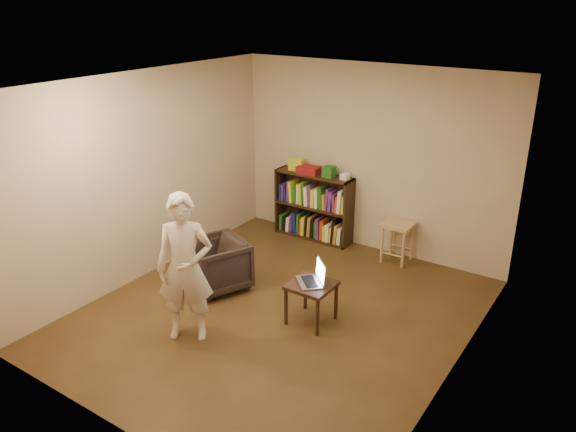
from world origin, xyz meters
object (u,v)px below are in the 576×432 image
Objects in this scene: stool at (398,230)px; laptop at (314,278)px; bookshelf at (314,210)px; armchair at (216,265)px; person at (185,268)px; side_table at (311,290)px.

stool is 1.93m from laptop.
bookshelf is 1.71× the size of armchair.
armchair is at bearing -95.12° from bookshelf.
stool is at bearing -2.68° from bookshelf.
stool is 1.33× the size of laptop.
stool is at bearing 36.77° from person.
bookshelf is 2.02m from armchair.
bookshelf is 2.84× the size of laptop.
bookshelf is at bearing 120.69° from side_table.
armchair is 1.66× the size of laptop.
person reaches higher than laptop.
person is at bearing -89.45° from laptop.
side_table is at bearing -59.31° from bookshelf.
person is (-0.95, -0.99, 0.27)m from laptop.
laptop is at bearing -94.74° from stool.
bookshelf is at bearing 165.58° from laptop.
bookshelf reaches higher than laptop.
bookshelf is 2.33m from laptop.
bookshelf is 1.37m from stool.
person reaches higher than stool.
armchair is at bearing -128.50° from stool.
bookshelf is 0.75× the size of person.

